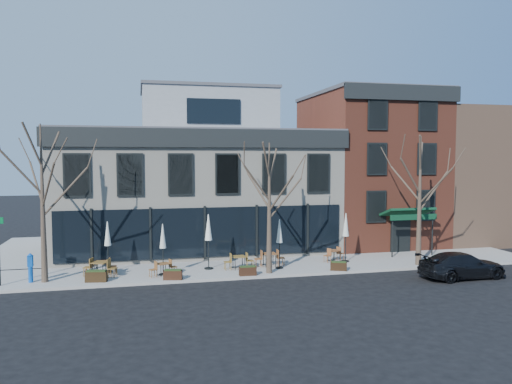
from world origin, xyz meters
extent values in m
plane|color=black|center=(0.00, 0.00, 0.00)|extent=(120.00, 120.00, 0.00)
cube|color=gray|center=(3.25, -2.15, 0.07)|extent=(33.50, 4.70, 0.15)
cube|color=gray|center=(-11.25, 6.00, 0.07)|extent=(4.50, 12.00, 0.15)
cube|color=beige|center=(0.00, 5.00, 4.00)|extent=(18.00, 10.00, 8.00)
cube|color=#47474C|center=(0.00, 5.00, 8.05)|extent=(18.30, 10.30, 0.30)
cube|color=black|center=(0.00, -0.12, 7.55)|extent=(18.30, 0.25, 1.10)
cube|color=black|center=(-9.12, 5.00, 7.55)|extent=(0.25, 10.30, 1.10)
cube|color=black|center=(0.00, -0.06, 1.90)|extent=(17.20, 0.12, 3.00)
cube|color=black|center=(-9.06, 4.00, 1.90)|extent=(0.12, 7.50, 3.00)
cube|color=gray|center=(1.00, 6.00, 9.60)|extent=(9.00, 6.50, 3.00)
cube|color=brown|center=(13.00, 5.00, 5.50)|extent=(8.00, 10.00, 11.00)
cube|color=#47474C|center=(13.00, 5.00, 11.05)|extent=(8.20, 10.20, 0.25)
cube|color=black|center=(13.00, -0.12, 10.60)|extent=(8.20, 0.25, 1.00)
cube|color=#0B321C|center=(13.00, -0.85, 2.90)|extent=(3.20, 1.66, 0.67)
cube|color=black|center=(13.00, -0.05, 1.25)|extent=(1.40, 0.10, 2.50)
cube|color=#8C664C|center=(23.00, 6.00, 5.00)|extent=(12.00, 12.00, 10.00)
cone|color=#382B21|center=(-8.50, -3.20, 4.11)|extent=(0.34, 0.34, 7.92)
cylinder|color=#382B21|center=(-7.43, -3.01, 4.68)|extent=(2.23, 0.50, 2.48)
cylinder|color=#382B21|center=(-8.95, -2.23, 5.14)|extent=(1.03, 2.05, 2.14)
cylinder|color=#382B21|center=(-9.34, -3.51, 5.65)|extent=(1.80, 0.75, 2.21)
cylinder|color=#382B21|center=(-8.05, -4.16, 5.05)|extent=(1.03, 2.04, 2.28)
cone|color=#382B21|center=(3.00, -3.90, 3.67)|extent=(0.34, 0.34, 7.04)
cylinder|color=#382B21|center=(3.95, -3.73, 4.18)|extent=(2.00, 0.46, 2.21)
cylinder|color=#382B21|center=(2.60, -3.04, 4.59)|extent=(0.93, 1.84, 1.91)
cylinder|color=#382B21|center=(2.25, -4.17, 5.04)|extent=(1.61, 0.68, 1.97)
cylinder|color=#382B21|center=(3.40, -4.76, 4.51)|extent=(0.93, 1.83, 2.03)
cone|color=#382B21|center=(12.00, -3.90, 3.89)|extent=(0.34, 0.34, 7.48)
cylinder|color=#382B21|center=(13.01, -3.72, 4.43)|extent=(2.12, 0.48, 2.35)
cylinder|color=#382B21|center=(11.57, -2.99, 4.86)|extent=(0.98, 1.94, 2.03)
cylinder|color=#382B21|center=(11.20, -4.19, 5.35)|extent=(1.71, 0.71, 2.09)
cylinder|color=#382B21|center=(12.42, -4.81, 4.78)|extent=(0.98, 1.94, 2.16)
imported|color=black|center=(12.84, -6.77, 0.69)|extent=(4.82, 2.17, 1.37)
cylinder|color=#0D4EB2|center=(-9.16, -3.16, 0.55)|extent=(0.23, 0.23, 0.80)
cube|color=#0D4EB2|center=(-9.16, -3.16, 1.23)|extent=(0.26, 0.21, 0.57)
cone|color=#0D4EB2|center=(-9.16, -3.16, 1.57)|extent=(0.30, 0.30, 0.14)
cube|color=brown|center=(-5.86, -2.72, 0.91)|extent=(0.96, 0.96, 0.04)
cylinder|color=black|center=(-6.24, -2.88, 0.53)|extent=(0.04, 0.04, 0.75)
cylinder|color=black|center=(-5.70, -3.11, 0.53)|extent=(0.04, 0.04, 0.75)
cylinder|color=black|center=(-6.02, -2.34, 0.53)|extent=(0.04, 0.04, 0.75)
cylinder|color=black|center=(-5.47, -2.57, 0.53)|extent=(0.04, 0.04, 0.75)
cube|color=brown|center=(-5.86, -2.26, 0.85)|extent=(0.72, 0.72, 0.04)
cylinder|color=black|center=(-6.15, -2.50, 0.50)|extent=(0.04, 0.04, 0.69)
cylinder|color=black|center=(-5.61, -2.54, 0.50)|extent=(0.04, 0.04, 0.69)
cylinder|color=black|center=(-6.11, -1.97, 0.50)|extent=(0.04, 0.04, 0.69)
cylinder|color=black|center=(-5.57, -2.01, 0.50)|extent=(0.04, 0.04, 0.69)
cube|color=brown|center=(-2.63, -3.25, 0.80)|extent=(0.81, 0.81, 0.04)
cylinder|color=black|center=(-2.76, -3.57, 0.47)|extent=(0.04, 0.04, 0.64)
cylinder|color=black|center=(-2.30, -3.38, 0.47)|extent=(0.04, 0.04, 0.64)
cylinder|color=black|center=(-2.95, -3.11, 0.47)|extent=(0.04, 0.04, 0.64)
cylinder|color=black|center=(-2.49, -2.92, 0.47)|extent=(0.04, 0.04, 0.64)
cube|color=brown|center=(1.58, -2.62, 0.86)|extent=(0.71, 0.71, 0.04)
cylinder|color=black|center=(1.31, -2.90, 0.50)|extent=(0.04, 0.04, 0.70)
cylinder|color=black|center=(1.86, -2.88, 0.50)|extent=(0.04, 0.04, 0.70)
cylinder|color=black|center=(1.29, -2.36, 0.50)|extent=(0.04, 0.04, 0.70)
cylinder|color=black|center=(1.84, -2.33, 0.50)|extent=(0.04, 0.04, 0.70)
cube|color=brown|center=(3.43, -2.34, 0.89)|extent=(0.72, 0.72, 0.04)
cylinder|color=black|center=(3.15, -2.62, 0.52)|extent=(0.04, 0.04, 0.73)
cylinder|color=black|center=(3.72, -2.63, 0.52)|extent=(0.04, 0.04, 0.73)
cylinder|color=black|center=(3.15, -2.05, 0.52)|extent=(0.04, 0.04, 0.73)
cylinder|color=black|center=(3.72, -2.06, 0.52)|extent=(0.04, 0.04, 0.73)
cube|color=brown|center=(7.60, -1.82, 0.79)|extent=(0.82, 0.82, 0.04)
cylinder|color=black|center=(7.48, -2.15, 0.47)|extent=(0.04, 0.04, 0.63)
cylinder|color=black|center=(7.92, -1.94, 0.47)|extent=(0.04, 0.04, 0.63)
cylinder|color=black|center=(7.27, -1.70, 0.47)|extent=(0.04, 0.04, 0.63)
cylinder|color=black|center=(7.72, -1.50, 0.47)|extent=(0.04, 0.04, 0.63)
cylinder|color=black|center=(-5.51, -1.72, 0.18)|extent=(0.45, 0.45, 0.06)
cylinder|color=black|center=(-5.51, -1.72, 1.26)|extent=(0.05, 0.05, 2.23)
cone|color=silver|center=(-5.51, -1.72, 2.28)|extent=(0.36, 0.36, 1.32)
cylinder|color=black|center=(-2.62, -3.05, 0.18)|extent=(0.44, 0.44, 0.06)
cylinder|color=black|center=(-2.62, -3.05, 1.24)|extent=(0.05, 0.05, 2.19)
cone|color=beige|center=(-2.62, -3.05, 2.24)|extent=(0.36, 0.36, 1.29)
cylinder|color=black|center=(-0.07, -2.22, 0.18)|extent=(0.50, 0.50, 0.07)
cylinder|color=black|center=(-0.07, -2.22, 1.39)|extent=(0.06, 0.06, 2.48)
cone|color=white|center=(-0.07, -2.22, 2.51)|extent=(0.41, 0.41, 1.46)
cylinder|color=black|center=(3.84, -2.98, 0.18)|extent=(0.45, 0.45, 0.06)
cylinder|color=black|center=(3.84, -2.98, 1.27)|extent=(0.05, 0.05, 2.24)
cone|color=silver|center=(3.84, -2.98, 2.29)|extent=(0.37, 0.37, 1.32)
cylinder|color=black|center=(8.20, -2.13, 0.18)|extent=(0.47, 0.47, 0.06)
cylinder|color=black|center=(8.20, -2.13, 1.32)|extent=(0.05, 0.05, 2.34)
cone|color=beige|center=(8.20, -2.13, 2.39)|extent=(0.38, 0.38, 1.38)
cube|color=black|center=(-5.97, -3.77, 0.41)|extent=(1.10, 0.58, 0.52)
cube|color=#1E3314|center=(-5.97, -3.77, 0.69)|extent=(0.98, 0.48, 0.08)
cube|color=#331C11|center=(-2.19, -4.20, 0.39)|extent=(1.00, 0.57, 0.47)
cube|color=#1E3314|center=(-2.19, -4.20, 0.64)|extent=(0.90, 0.47, 0.08)
cube|color=black|center=(1.74, -4.20, 0.38)|extent=(0.92, 0.41, 0.45)
cube|color=#1E3314|center=(1.74, -4.20, 0.62)|extent=(0.83, 0.33, 0.07)
cube|color=black|center=(6.90, -4.20, 0.37)|extent=(0.97, 0.67, 0.45)
cube|color=#1E3314|center=(6.90, -4.20, 0.62)|extent=(0.86, 0.57, 0.07)
camera|label=1|loc=(-3.79, -29.70, 6.43)|focal=35.00mm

